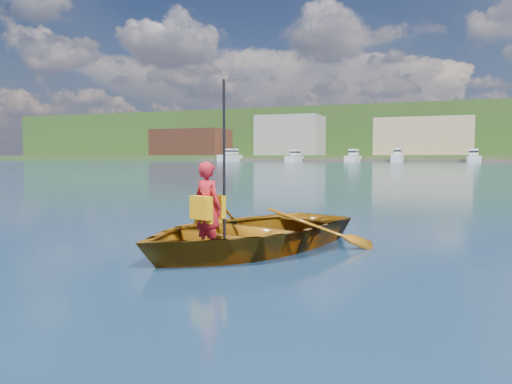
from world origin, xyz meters
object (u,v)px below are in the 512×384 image
Objects in this scene: marina_yachts at (449,157)px; rowboat at (247,232)px; child_paddler at (208,207)px; dock at (445,160)px.

rowboat is at bearing -91.43° from marina_yachts.
marina_yachts is at bearing 88.57° from rowboat.
rowboat is 143.12m from marina_yachts.
dock is at bearing 88.93° from child_paddler.
child_paddler reaches higher than rowboat.
dock is (2.76, 148.67, -0.30)m from child_paddler.
dock is (2.58, 147.77, 0.15)m from rowboat.
rowboat is at bearing 78.51° from child_paddler.
marina_yachts is (3.57, 143.07, 1.14)m from rowboat.
dock is at bearing 101.82° from marina_yachts.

